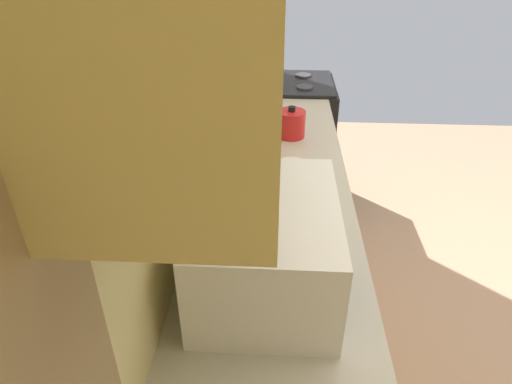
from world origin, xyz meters
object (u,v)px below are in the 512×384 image
microwave (267,244)px  bowl (292,169)px  kettle (291,124)px  oven_range (284,142)px

microwave → bowl: bearing=-7.2°
microwave → kettle: (1.08, -0.08, -0.07)m
microwave → bowl: microwave is taller
oven_range → microwave: bearing=178.3°
bowl → kettle: (0.41, 0.00, 0.04)m
microwave → bowl: 0.68m
microwave → kettle: size_ratio=2.79×
bowl → kettle: 0.42m
microwave → kettle: bearing=-4.5°
microwave → kettle: microwave is taller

